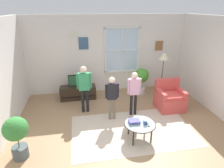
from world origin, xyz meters
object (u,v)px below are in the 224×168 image
object	(u,v)px
cup	(145,122)
floor_lamp	(164,60)
coffee_table	(140,125)
book_stack	(134,121)
remote_near_books	(144,122)
potted_plant_by_window	(142,78)
tv_stand	(78,92)
person_pink_shirt	(134,89)
remote_near_cup	(148,125)
potted_plant_corner	(16,133)
person_green_shirt	(84,84)
armchair	(169,98)
television	(77,80)
person_black_shirt	(112,94)

from	to	relation	value
cup	floor_lamp	bearing A→B (deg)	58.35
coffee_table	book_stack	world-z (taller)	book_stack
remote_near_books	book_stack	bearing A→B (deg)	177.66
coffee_table	remote_near_books	world-z (taller)	remote_near_books
coffee_table	potted_plant_by_window	world-z (taller)	potted_plant_by_window
tv_stand	cup	world-z (taller)	cup
book_stack	person_pink_shirt	distance (m)	1.13
floor_lamp	remote_near_cup	bearing A→B (deg)	-120.00
coffee_table	remote_near_cup	xyz separation A→B (m)	(0.17, -0.09, 0.04)
potted_plant_by_window	tv_stand	bearing A→B (deg)	-179.44
potted_plant_by_window	floor_lamp	size ratio (longest dim) A/B	0.60
remote_near_cup	potted_plant_corner	xyz separation A→B (m)	(-2.77, -0.05, 0.16)
person_pink_shirt	person_green_shirt	bearing A→B (deg)	162.75
remote_near_cup	cup	bearing A→B (deg)	150.19
coffee_table	remote_near_cup	distance (m)	0.19
armchair	person_pink_shirt	bearing A→B (deg)	-170.66
tv_stand	person_green_shirt	xyz separation A→B (m)	(0.20, -0.94, 0.66)
coffee_table	armchair	bearing A→B (deg)	43.51
tv_stand	potted_plant_corner	distance (m)	2.89
television	person_green_shirt	size ratio (longest dim) A/B	0.42
remote_near_cup	potted_plant_by_window	world-z (taller)	potted_plant_by_window
remote_near_cup	tv_stand	bearing A→B (deg)	121.39
potted_plant_by_window	potted_plant_corner	distance (m)	4.32
remote_near_books	remote_near_cup	size ratio (longest dim) A/B	1.00
book_stack	person_green_shirt	distance (m)	1.85
television	person_green_shirt	world-z (taller)	person_green_shirt
remote_near_cup	potted_plant_by_window	xyz separation A→B (m)	(0.67, 2.56, 0.17)
cup	remote_near_cup	distance (m)	0.08
tv_stand	remote_near_cup	world-z (taller)	tv_stand
armchair	person_green_shirt	bearing A→B (deg)	175.06
remote_near_books	remote_near_cup	bearing A→B (deg)	-63.16
television	armchair	world-z (taller)	armchair
cup	person_green_shirt	distance (m)	2.06
television	person_pink_shirt	xyz separation A→B (m)	(1.53, -1.35, 0.15)
coffee_table	person_black_shirt	xyz separation A→B (m)	(-0.48, 0.96, 0.39)
book_stack	potted_plant_by_window	size ratio (longest dim) A/B	0.27
coffee_table	person_pink_shirt	world-z (taller)	person_pink_shirt
remote_near_cup	floor_lamp	xyz separation A→B (m)	(1.24, 2.14, 0.88)
book_stack	cup	bearing A→B (deg)	-24.02
tv_stand	remote_near_cup	distance (m)	2.98
coffee_table	remote_near_books	xyz separation A→B (m)	(0.10, 0.04, 0.04)
tv_stand	coffee_table	xyz separation A→B (m)	(1.38, -2.44, 0.17)
television	cup	size ratio (longest dim) A/B	5.59
television	armchair	bearing A→B (deg)	-22.94
floor_lamp	tv_stand	bearing A→B (deg)	171.98
book_stack	person_green_shirt	bearing A→B (deg)	125.98
remote_near_books	person_black_shirt	world-z (taller)	person_black_shirt
floor_lamp	potted_plant_corner	bearing A→B (deg)	-151.30
cup	person_green_shirt	bearing A→B (deg)	129.59
person_black_shirt	potted_plant_by_window	xyz separation A→B (m)	(1.32, 1.50, -0.18)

